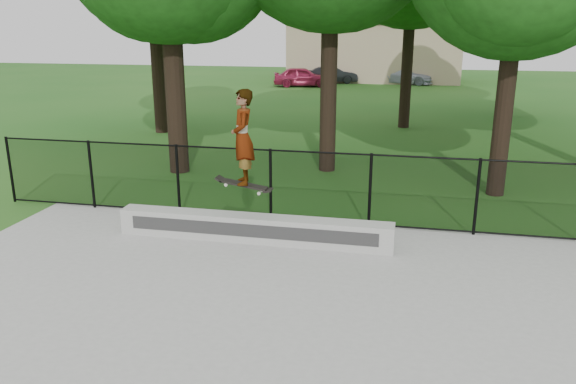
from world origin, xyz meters
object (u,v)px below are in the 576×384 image
Objects in this scene: grind_ledge at (253,228)px; car_b at (332,75)px; car_c at (404,76)px; skater_airborne at (243,139)px; car_a at (302,77)px.

car_b reaches higher than grind_ledge.
car_c is at bearing -96.23° from car_b.
car_c is (2.29, 30.81, 0.28)m from grind_ledge.
skater_airborne is at bearing 173.77° from car_b.
car_a is 28.26m from skater_airborne.
grind_ledge is 2.85× the size of skater_airborne.
skater_airborne reaches higher than grind_ledge.
car_a reaches higher than car_b.
car_c is at bearing 85.63° from skater_airborne.
skater_airborne is at bearing -109.73° from grind_ledge.
car_b is at bearing -41.37° from car_a.
grind_ledge is 1.74m from skater_airborne.
grind_ledge is 28.00m from car_a.
car_c is at bearing -75.24° from car_a.
skater_airborne reaches higher than car_a.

